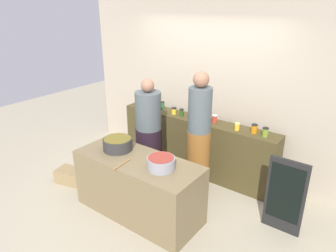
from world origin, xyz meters
name	(u,v)px	position (x,y,z in m)	size (l,w,h in m)	color
ground	(153,201)	(0.00, 0.00, 0.00)	(12.00, 12.00, 0.00)	tan
storefront_wall	(209,79)	(0.00, 1.45, 1.50)	(4.80, 0.12, 3.00)	#AEA18A
display_shelf	(195,145)	(0.00, 1.10, 0.47)	(2.70, 0.36, 0.93)	#443A1E
prep_table	(139,186)	(0.00, -0.30, 0.40)	(1.70, 0.70, 0.81)	brown
preserve_jar_0	(139,101)	(-1.21, 1.11, 1.00)	(0.09, 0.09, 0.14)	orange
preserve_jar_1	(152,104)	(-0.88, 1.07, 1.01)	(0.07, 0.07, 0.14)	#264622
preserve_jar_2	(163,105)	(-0.72, 1.16, 1.00)	(0.07, 0.07, 0.13)	#245E2E
preserve_jar_3	(174,111)	(-0.41, 1.07, 0.99)	(0.08, 0.08, 0.11)	gold
preserve_jar_4	(182,112)	(-0.26, 1.06, 0.99)	(0.07, 0.07, 0.12)	#2C501E
preserve_jar_5	(191,112)	(-0.12, 1.14, 1.01)	(0.09, 0.09, 0.14)	#364820
preserve_jar_6	(199,117)	(0.07, 1.06, 0.99)	(0.07, 0.07, 0.12)	#9A3717
preserve_jar_7	(207,116)	(0.17, 1.15, 1.00)	(0.09, 0.09, 0.14)	gold
preserve_jar_8	(215,119)	(0.32, 1.11, 1.00)	(0.07, 0.07, 0.13)	#BD3827
preserve_jar_9	(237,127)	(0.72, 1.05, 0.99)	(0.08, 0.08, 0.11)	yellow
preserve_jar_10	(254,129)	(0.96, 1.10, 1.00)	(0.09, 0.09, 0.13)	orange
preserve_jar_11	(265,132)	(1.13, 1.07, 1.00)	(0.08, 0.08, 0.13)	olive
cooking_pot_left	(118,144)	(-0.39, -0.25, 0.89)	(0.39, 0.39, 0.16)	#2D2D2D
cooking_pot_center	(161,163)	(0.39, -0.31, 0.88)	(0.34, 0.34, 0.15)	gray
wooden_spoon	(122,164)	(-0.05, -0.53, 0.82)	(0.02, 0.02, 0.30)	#9E703D
cook_with_tongs	(149,138)	(-0.39, 0.39, 0.74)	(0.40, 0.40, 1.66)	black
cook_in_cap	(199,142)	(0.39, 0.55, 0.84)	(0.33, 0.33, 1.83)	brown
bread_crate	(72,176)	(-1.35, -0.37, 0.11)	(0.48, 0.28, 0.21)	olive
chalkboard_sign	(285,196)	(1.65, 0.49, 0.49)	(0.46, 0.04, 0.98)	black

